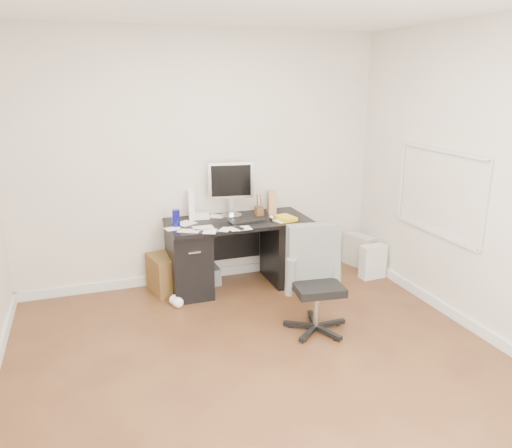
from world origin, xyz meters
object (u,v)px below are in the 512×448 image
Objects in this scene: keyboard at (247,221)px; wicker_basket at (171,273)px; pc_tower at (359,250)px; desk at (239,251)px; office_chair at (317,281)px; lcd_monitor at (231,189)px.

keyboard is 0.99m from wicker_basket.
desk is at bearing 163.89° from pc_tower.
wicker_basket is (-1.08, 1.30, -0.27)m from office_chair.
desk is at bearing 113.17° from office_chair.
office_chair is at bearing -50.19° from wicker_basket.
wicker_basket is (-0.70, -0.06, -0.85)m from lcd_monitor.
wicker_basket is at bearing -166.30° from lcd_monitor.
wicker_basket is at bearing 157.27° from keyboard.
desk reaches higher than wicker_basket.
office_chair is at bearing -65.89° from lcd_monitor.
pc_tower is 2.30m from wicker_basket.
lcd_monitor is at bearing 5.29° from wicker_basket.
desk is 3.68× the size of wicker_basket.
pc_tower is at bearing -0.56° from keyboard.
lcd_monitor is at bearing 100.93° from desk.
office_chair is 1.81m from pc_tower.
office_chair is 2.34× the size of wicker_basket.
office_chair is 2.50× the size of pc_tower.
office_chair reaches higher than keyboard.
wicker_basket is at bearing 172.66° from desk.
keyboard is at bearing 111.65° from office_chair.
lcd_monitor is 0.64× the size of office_chair.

